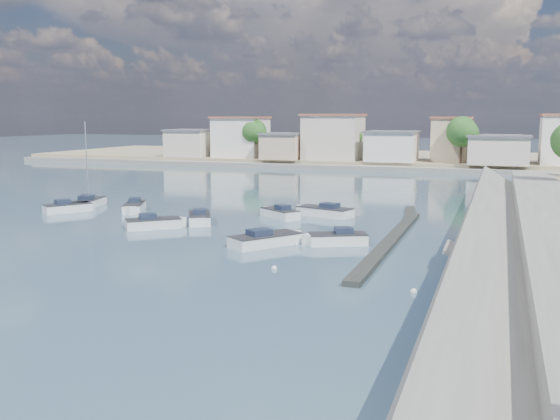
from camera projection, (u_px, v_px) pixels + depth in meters
name	position (u px, v px, depth m)	size (l,w,h in m)	color
ground	(375.00, 193.00, 76.59)	(400.00, 400.00, 0.00)	#2A4455
seawall_walkway	(556.00, 233.00, 45.18)	(5.00, 90.00, 1.80)	slate
breakwater	(395.00, 234.00, 48.83)	(2.00, 31.02, 0.35)	black
far_shore_land	(425.00, 160.00, 124.95)	(160.00, 40.00, 1.40)	gray
far_shore_quay	(410.00, 169.00, 105.42)	(160.00, 2.50, 0.80)	slate
far_town	(479.00, 142.00, 106.73)	(113.01, 12.80, 8.35)	beige
shore_trees	(461.00, 136.00, 99.11)	(74.56, 38.32, 7.92)	#38281E
motorboat_a	(199.00, 218.00, 55.30)	(3.80, 5.07, 1.48)	white
motorboat_b	(156.00, 224.00, 52.34)	(4.62, 4.28, 1.48)	white
motorboat_c	(322.00, 212.00, 58.88)	(5.95, 3.47, 1.48)	white
motorboat_d	(335.00, 240.00, 45.64)	(4.67, 3.38, 1.48)	white
motorboat_e	(70.00, 208.00, 61.23)	(3.99, 4.67, 1.48)	white
motorboat_f	(279.00, 214.00, 57.76)	(4.42, 3.85, 1.48)	white
motorboat_g	(134.00, 208.00, 61.49)	(3.40, 4.95, 1.48)	white
motorboat_h	(269.00, 240.00, 45.40)	(4.76, 5.52, 1.48)	white
sailboat	(90.00, 203.00, 64.80)	(3.16, 6.15, 9.00)	white
mooring_buoys	(375.00, 236.00, 48.53)	(19.27, 27.89, 0.37)	white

